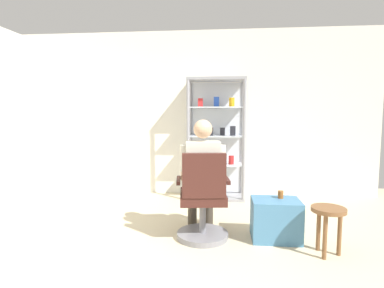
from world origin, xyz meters
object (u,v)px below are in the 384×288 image
object	(u,v)px
display_cabinet_main	(216,138)
office_chair	(203,204)
seated_shopkeeper	(202,172)
tea_glass	(281,194)
storage_crate	(276,219)
wooden_stool	(328,218)

from	to	relation	value
display_cabinet_main	office_chair	distance (m)	1.82
seated_shopkeeper	tea_glass	distance (m)	0.89
office_chair	seated_shopkeeper	xyz separation A→B (m)	(-0.02, 0.16, 0.32)
seated_shopkeeper	storage_crate	world-z (taller)	seated_shopkeeper
office_chair	tea_glass	world-z (taller)	office_chair
office_chair	tea_glass	bearing A→B (deg)	10.88
office_chair	wooden_stool	bearing A→B (deg)	-10.87
display_cabinet_main	wooden_stool	world-z (taller)	display_cabinet_main
seated_shopkeeper	wooden_stool	bearing A→B (deg)	-17.78
office_chair	display_cabinet_main	bearing A→B (deg)	86.56
storage_crate	display_cabinet_main	bearing A→B (deg)	112.47
office_chair	seated_shopkeeper	world-z (taller)	seated_shopkeeper
seated_shopkeeper	wooden_stool	distance (m)	1.34
tea_glass	storage_crate	bearing A→B (deg)	-131.30
display_cabinet_main	wooden_stool	bearing A→B (deg)	-60.57
display_cabinet_main	wooden_stool	xyz separation A→B (m)	(1.11, -1.96, -0.59)
display_cabinet_main	tea_glass	distance (m)	1.80
storage_crate	tea_glass	world-z (taller)	tea_glass
seated_shopkeeper	tea_glass	size ratio (longest dim) A/B	15.57
seated_shopkeeper	tea_glass	xyz separation A→B (m)	(0.86, -0.00, -0.24)
tea_glass	seated_shopkeeper	bearing A→B (deg)	179.90
display_cabinet_main	seated_shopkeeper	distance (m)	1.59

